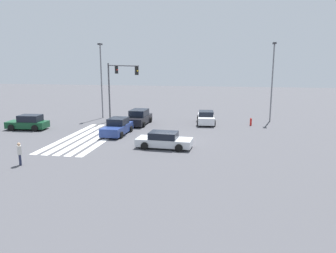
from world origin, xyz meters
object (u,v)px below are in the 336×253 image
Objects in this scene: car_3 at (164,140)px; fire_hydrant at (251,122)px; street_light_pole_b at (101,75)px; car_0 at (206,118)px; street_light_pole_a at (273,76)px; car_1 at (28,123)px; pedestrian at (20,153)px; car_2 at (117,127)px; traffic_signal_mast at (117,81)px; car_4 at (139,118)px.

car_3 reaches higher than fire_hydrant.
car_0 is at bearing 82.50° from street_light_pole_b.
car_1 is at bearing -70.23° from street_light_pole_a.
pedestrian reaches higher than car_3.
car_2 is at bearing 27.08° from pedestrian.
car_1 is 16.35m from car_3.
car_3 is at bearing 38.29° from street_light_pole_b.
car_3 is at bearing 158.96° from car_1.
car_2 reaches higher than car_0.
traffic_signal_mast is 4.88m from street_light_pole_b.
car_1 is at bearing -64.50° from car_4.
car_2 is at bearing 172.79° from car_1.
street_light_pole_a is at bearing 57.23° from car_3.
car_3 is 2.92× the size of pedestrian.
car_0 is 1.12× the size of car_1.
pedestrian is 28.71m from street_light_pole_a.
car_3 is (11.43, -2.85, -0.06)m from car_0.
traffic_signal_mast is 4.27× the size of pedestrian.
car_1 is at bearing -106.33° from traffic_signal_mast.
car_4 reaches higher than car_0.
car_3 is at bearing 161.83° from car_0.
traffic_signal_mast is 1.61× the size of car_1.
traffic_signal_mast is 6.97m from car_2.
street_light_pole_a is (-14.29, 10.39, 4.82)m from car_3.
fire_hydrant is at bearing -38.06° from street_light_pole_a.
car_3 is 18.32m from street_light_pole_a.
pedestrian is 1.88× the size of fire_hydrant.
car_2 is at bearing 145.29° from car_3.
car_2 is 11.19m from pedestrian.
car_3 is 0.98× the size of car_4.
street_light_pole_b is at bearing 49.59° from pedestrian.
car_1 is 2.65× the size of pedestrian.
pedestrian is (11.28, 6.53, 0.17)m from car_1.
traffic_signal_mast is 1.44× the size of car_0.
street_light_pole_a is at bearing 93.06° from street_light_pole_b.
car_2 is (0.67, 10.09, -0.00)m from car_1.
car_1 reaches higher than car_3.
street_light_pole_a is at bearing 141.94° from fire_hydrant.
fire_hydrant is (-11.12, 7.91, -0.21)m from car_3.
street_light_pole_a is at bearing -163.63° from car_1.
car_2 is 15.05m from fire_hydrant.
street_light_pole_b is (-8.90, -4.91, 4.74)m from car_2.
car_3 is (4.28, 5.49, -0.09)m from car_2.
car_0 is 2.97× the size of pedestrian.
street_light_pole_a reaches higher than pedestrian.
car_0 is 1.00× the size of car_4.
fire_hydrant is at bearing 57.83° from car_3.
fire_hydrant is at bearing 98.41° from car_4.
car_4 reaches higher than car_3.
car_1 is 10.81m from street_light_pole_b.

